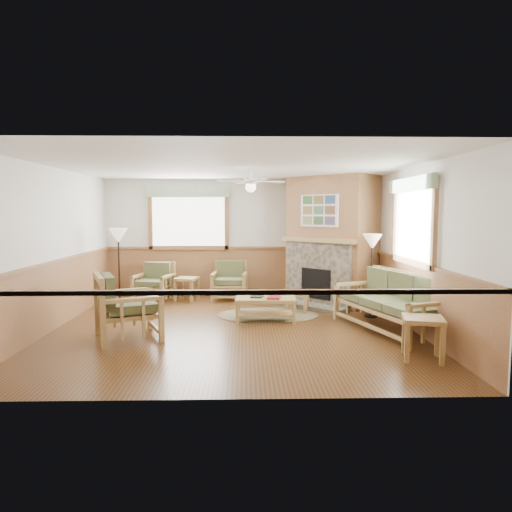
{
  "coord_description": "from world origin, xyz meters",
  "views": [
    {
      "loc": [
        0.2,
        -7.61,
        1.95
      ],
      "look_at": [
        0.4,
        0.7,
        1.15
      ],
      "focal_mm": 32.0,
      "sensor_mm": 36.0,
      "label": 1
    }
  ],
  "objects_px": {
    "footstool": "(297,302)",
    "floor_lamp_right": "(372,275)",
    "end_table_chairs": "(187,289)",
    "sofa": "(389,302)",
    "armchair_left": "(128,306)",
    "armchair_back_right": "(229,280)",
    "end_table_sofa": "(423,338)",
    "floor_lamp_left": "(119,267)",
    "coffee_table": "(266,310)",
    "armchair_back_left": "(153,282)"
  },
  "relations": [
    {
      "from": "armchair_back_left",
      "to": "end_table_chairs",
      "type": "height_order",
      "value": "armchair_back_left"
    },
    {
      "from": "armchair_back_left",
      "to": "armchair_left",
      "type": "bearing_deg",
      "value": -73.05
    },
    {
      "from": "armchair_left",
      "to": "floor_lamp_left",
      "type": "distance_m",
      "value": 2.59
    },
    {
      "from": "end_table_sofa",
      "to": "end_table_chairs",
      "type": "bearing_deg",
      "value": 131.23
    },
    {
      "from": "armchair_left",
      "to": "footstool",
      "type": "height_order",
      "value": "armchair_left"
    },
    {
      "from": "coffee_table",
      "to": "armchair_back_left",
      "type": "bearing_deg",
      "value": 142.51
    },
    {
      "from": "armchair_left",
      "to": "floor_lamp_right",
      "type": "height_order",
      "value": "floor_lamp_right"
    },
    {
      "from": "end_table_chairs",
      "to": "end_table_sofa",
      "type": "distance_m",
      "value": 5.53
    },
    {
      "from": "armchair_back_right",
      "to": "footstool",
      "type": "xyz_separation_m",
      "value": [
        1.37,
        -1.33,
        -0.23
      ]
    },
    {
      "from": "armchair_left",
      "to": "coffee_table",
      "type": "distance_m",
      "value": 2.44
    },
    {
      "from": "end_table_chairs",
      "to": "floor_lamp_left",
      "type": "xyz_separation_m",
      "value": [
        -1.3,
        -0.61,
        0.56
      ]
    },
    {
      "from": "sofa",
      "to": "coffee_table",
      "type": "bearing_deg",
      "value": -128.4
    },
    {
      "from": "end_table_chairs",
      "to": "end_table_sofa",
      "type": "bearing_deg",
      "value": -48.77
    },
    {
      "from": "floor_lamp_left",
      "to": "sofa",
      "type": "bearing_deg",
      "value": -23.02
    },
    {
      "from": "armchair_back_left",
      "to": "end_table_chairs",
      "type": "distance_m",
      "value": 0.74
    },
    {
      "from": "armchair_back_right",
      "to": "floor_lamp_right",
      "type": "bearing_deg",
      "value": -29.16
    },
    {
      "from": "armchair_left",
      "to": "end_table_chairs",
      "type": "bearing_deg",
      "value": -32.76
    },
    {
      "from": "armchair_left",
      "to": "floor_lamp_right",
      "type": "relative_size",
      "value": 0.65
    },
    {
      "from": "armchair_back_left",
      "to": "coffee_table",
      "type": "distance_m",
      "value": 3.09
    },
    {
      "from": "footstool",
      "to": "floor_lamp_right",
      "type": "height_order",
      "value": "floor_lamp_right"
    },
    {
      "from": "sofa",
      "to": "footstool",
      "type": "distance_m",
      "value": 2.03
    },
    {
      "from": "armchair_left",
      "to": "footstool",
      "type": "distance_m",
      "value": 3.39
    },
    {
      "from": "armchair_back_right",
      "to": "floor_lamp_left",
      "type": "xyz_separation_m",
      "value": [
        -2.25,
        -0.72,
        0.39
      ]
    },
    {
      "from": "armchair_back_right",
      "to": "end_table_sofa",
      "type": "distance_m",
      "value": 5.06
    },
    {
      "from": "footstool",
      "to": "end_table_chairs",
      "type": "bearing_deg",
      "value": 152.45
    },
    {
      "from": "end_table_sofa",
      "to": "armchair_left",
      "type": "bearing_deg",
      "value": 165.07
    },
    {
      "from": "sofa",
      "to": "armchair_back_left",
      "type": "distance_m",
      "value": 5.12
    },
    {
      "from": "armchair_back_right",
      "to": "coffee_table",
      "type": "height_order",
      "value": "armchair_back_right"
    },
    {
      "from": "armchair_back_right",
      "to": "armchair_left",
      "type": "relative_size",
      "value": 0.83
    },
    {
      "from": "sofa",
      "to": "floor_lamp_left",
      "type": "relative_size",
      "value": 1.29
    },
    {
      "from": "sofa",
      "to": "armchair_back_right",
      "type": "bearing_deg",
      "value": -154.7
    },
    {
      "from": "end_table_chairs",
      "to": "footstool",
      "type": "relative_size",
      "value": 1.16
    },
    {
      "from": "sofa",
      "to": "end_table_sofa",
      "type": "height_order",
      "value": "sofa"
    },
    {
      "from": "floor_lamp_right",
      "to": "armchair_back_right",
      "type": "bearing_deg",
      "value": 146.5
    },
    {
      "from": "end_table_sofa",
      "to": "floor_lamp_left",
      "type": "xyz_separation_m",
      "value": [
        -4.95,
        3.56,
        0.53
      ]
    },
    {
      "from": "sofa",
      "to": "footstool",
      "type": "height_order",
      "value": "sofa"
    },
    {
      "from": "floor_lamp_right",
      "to": "end_table_chairs",
      "type": "bearing_deg",
      "value": 155.4
    },
    {
      "from": "coffee_table",
      "to": "floor_lamp_left",
      "type": "height_order",
      "value": "floor_lamp_left"
    },
    {
      "from": "armchair_back_right",
      "to": "end_table_sofa",
      "type": "bearing_deg",
      "value": -53.4
    },
    {
      "from": "end_table_sofa",
      "to": "floor_lamp_right",
      "type": "height_order",
      "value": "floor_lamp_right"
    },
    {
      "from": "end_table_sofa",
      "to": "floor_lamp_right",
      "type": "relative_size",
      "value": 0.37
    },
    {
      "from": "floor_lamp_left",
      "to": "floor_lamp_right",
      "type": "bearing_deg",
      "value": -12.13
    },
    {
      "from": "end_table_sofa",
      "to": "floor_lamp_left",
      "type": "relative_size",
      "value": 0.35
    },
    {
      "from": "armchair_left",
      "to": "end_table_chairs",
      "type": "xyz_separation_m",
      "value": [
        0.51,
        3.05,
        -0.26
      ]
    },
    {
      "from": "armchair_back_right",
      "to": "floor_lamp_right",
      "type": "relative_size",
      "value": 0.55
    },
    {
      "from": "end_table_chairs",
      "to": "footstool",
      "type": "bearing_deg",
      "value": -27.55
    },
    {
      "from": "armchair_left",
      "to": "armchair_back_right",
      "type": "bearing_deg",
      "value": -47.94
    },
    {
      "from": "coffee_table",
      "to": "footstool",
      "type": "height_order",
      "value": "coffee_table"
    },
    {
      "from": "sofa",
      "to": "coffee_table",
      "type": "distance_m",
      "value": 2.13
    },
    {
      "from": "footstool",
      "to": "floor_lamp_right",
      "type": "bearing_deg",
      "value": -19.1
    }
  ]
}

